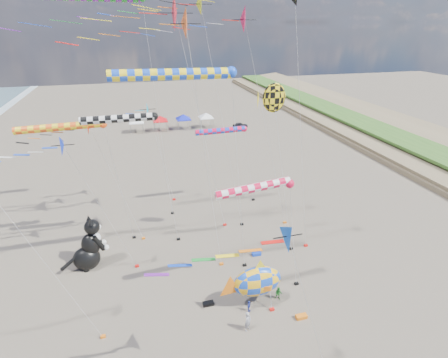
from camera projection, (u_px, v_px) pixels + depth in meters
The scene contains 24 objects.
delta_kite_0 at pixel (249, 22), 30.78m from camera, with size 13.24×2.57×23.03m.
delta_kite_2 at pixel (168, 27), 24.24m from camera, with size 11.03×2.37×22.63m.
delta_kite_3 at pixel (78, 130), 31.55m from camera, with size 9.75×1.87×13.84m.
delta_kite_4 at pixel (55, 147), 27.17m from camera, with size 10.30×1.86×13.88m.
delta_kite_6 at pixel (140, 111), 40.38m from camera, with size 8.74×1.99×13.43m.
delta_kite_7 at pixel (194, 7), 30.01m from camera, with size 13.17×2.26×24.11m.
delta_kite_8 at pixel (272, 237), 18.26m from camera, with size 10.09×1.77×12.47m.
delta_kite_9 at pixel (164, 15), 30.01m from camera, with size 18.32×3.36×23.94m.
windsock_0 at pixel (122, 119), 31.08m from camera, with size 8.09×0.75×14.02m.
windsock_1 at pixel (178, 75), 24.95m from camera, with size 10.52×0.86×18.50m.
windsock_3 at pixel (223, 131), 41.08m from camera, with size 7.60×0.71×10.18m.
windsock_4 at pixel (258, 188), 26.15m from camera, with size 7.58×0.72×10.52m.
windsock_5 at pixel (64, 127), 31.60m from camera, with size 9.28×0.74×13.19m.
angelfish_kite at pixel (272, 99), 31.10m from camera, with size 3.74×3.02×16.62m.
cat_inflatable at pixel (87, 243), 32.60m from camera, with size 3.83×1.91×5.17m, color black, non-canonical shape.
fish_inflatable at pixel (257, 281), 28.11m from camera, with size 5.38×2.07×4.45m.
person_adult at pixel (248, 321), 26.32m from camera, with size 0.62×0.41×1.69m, color gray.
child_green at pixel (278, 293), 29.38m from camera, with size 0.59×0.46×1.21m, color #218125.
child_blue at pixel (249, 306), 28.16m from camera, with size 0.61×0.25×1.03m, color #2C3EA8.
kite_bag_0 at pixel (208, 304), 28.93m from camera, with size 0.90×0.44×0.30m, color black.
kite_bag_1 at pixel (301, 317), 27.66m from camera, with size 0.90×0.44×0.30m, color orange.
kite_bag_2 at pixel (256, 254), 35.15m from camera, with size 0.90×0.44×0.30m, color #1337BE.
tent_row at pixel (172, 116), 74.79m from camera, with size 19.20×4.20×3.80m.
parked_car at pixel (240, 125), 77.62m from camera, with size 1.32×3.28×1.12m, color #26262D.
Camera 1 is at (-6.89, -14.15, 21.46)m, focal length 28.00 mm.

